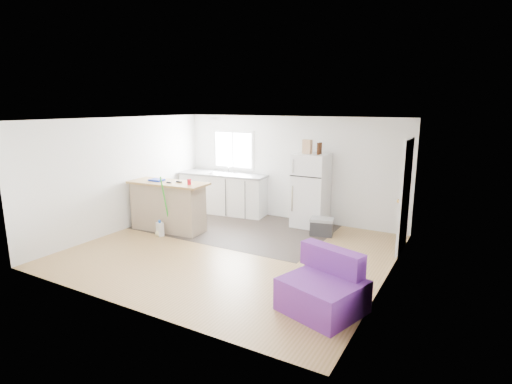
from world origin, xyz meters
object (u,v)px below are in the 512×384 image
(kitchen_cabinets, at_px, (224,193))
(peninsula, at_px, (168,206))
(bottle_left, at_px, (318,149))
(cleaner_jug, at_px, (160,229))
(purple_seat, at_px, (324,289))
(red_cup, at_px, (189,182))
(cooler, at_px, (322,227))
(refrigerator, at_px, (311,190))
(cardboard_box, at_px, (307,147))
(blue_tray, at_px, (157,180))
(mop, at_px, (161,225))
(bottle_right, at_px, (320,148))

(kitchen_cabinets, xyz_separation_m, peninsula, (-0.23, -1.78, 0.03))
(bottle_left, bearing_deg, cleaner_jug, -141.47)
(purple_seat, height_order, red_cup, red_cup)
(cooler, bearing_deg, kitchen_cabinets, 157.25)
(refrigerator, xyz_separation_m, cardboard_box, (-0.08, -0.07, 0.96))
(blue_tray, distance_m, cardboard_box, 3.30)
(mop, xyz_separation_m, bottle_right, (2.59, 2.18, 1.51))
(red_cup, height_order, cardboard_box, cardboard_box)
(mop, distance_m, bottle_left, 3.64)
(cleaner_jug, height_order, red_cup, red_cup)
(refrigerator, height_order, bottle_left, bottle_left)
(kitchen_cabinets, height_order, bottle_right, bottle_right)
(kitchen_cabinets, distance_m, blue_tray, 1.95)
(cooler, height_order, bottle_left, bottle_left)
(refrigerator, bearing_deg, kitchen_cabinets, 179.52)
(cooler, bearing_deg, red_cup, -164.08)
(bottle_right, bearing_deg, red_cup, -139.63)
(cleaner_jug, relative_size, bottle_right, 1.36)
(bottle_right, bearing_deg, blue_tray, -149.01)
(red_cup, bearing_deg, mop, -140.87)
(red_cup, bearing_deg, kitchen_cabinets, 101.81)
(peninsula, xyz_separation_m, purple_seat, (4.10, -1.62, -0.26))
(peninsula, relative_size, bottle_left, 7.07)
(mop, relative_size, cardboard_box, 4.25)
(cardboard_box, bearing_deg, purple_seat, -63.71)
(cardboard_box, distance_m, bottle_right, 0.28)
(cooler, height_order, bottle_right, bottle_right)
(purple_seat, bearing_deg, mop, -179.48)
(cleaner_jug, distance_m, bottle_left, 3.69)
(refrigerator, distance_m, purple_seat, 3.77)
(kitchen_cabinets, relative_size, refrigerator, 1.42)
(cleaner_jug, bearing_deg, cooler, 50.20)
(red_cup, relative_size, bottle_left, 0.48)
(refrigerator, relative_size, cooler, 3.04)
(peninsula, relative_size, cleaner_jug, 5.21)
(bottle_right, bearing_deg, refrigerator, -175.87)
(blue_tray, bearing_deg, mop, -43.05)
(cooler, xyz_separation_m, red_cup, (-2.39, -1.30, 0.93))
(cooler, xyz_separation_m, cleaner_jug, (-2.88, -1.69, -0.04))
(kitchen_cabinets, distance_m, bottle_right, 2.78)
(peninsula, relative_size, bottle_right, 7.07)
(refrigerator, distance_m, bottle_right, 0.95)
(refrigerator, height_order, cleaner_jug, refrigerator)
(mop, bearing_deg, peninsula, 96.36)
(mop, height_order, blue_tray, mop)
(bottle_right, bearing_deg, cooler, -61.19)
(purple_seat, height_order, bottle_right, bottle_right)
(blue_tray, bearing_deg, bottle_left, 29.30)
(purple_seat, height_order, mop, mop)
(kitchen_cabinets, distance_m, cleaner_jug, 2.22)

